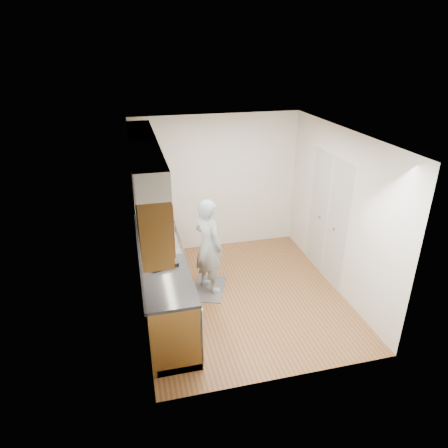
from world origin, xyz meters
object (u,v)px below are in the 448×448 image
(person, at_px, (208,240))
(soap_bottle_b, at_px, (163,221))
(steel_can, at_px, (173,227))
(soda_can, at_px, (168,227))
(dish_rack, at_px, (163,263))
(soap_bottle_c, at_px, (162,221))
(soap_bottle_a, at_px, (150,220))

(person, height_order, soap_bottle_b, person)
(soap_bottle_b, height_order, steel_can, soap_bottle_b)
(soda_can, xyz_separation_m, dish_rack, (-0.19, -1.06, -0.03))
(soda_can, bearing_deg, dish_rack, -100.35)
(steel_can, bearing_deg, person, -33.22)
(soap_bottle_c, bearing_deg, soda_can, -69.48)
(soap_bottle_a, height_order, dish_rack, soap_bottle_a)
(person, distance_m, soap_bottle_c, 0.85)
(soap_bottle_c, bearing_deg, dish_rack, -95.61)
(dish_rack, bearing_deg, person, 28.07)
(soap_bottle_b, bearing_deg, soap_bottle_c, 105.55)
(soap_bottle_b, bearing_deg, soda_can, -67.95)
(soap_bottle_a, height_order, steel_can, soap_bottle_a)
(soda_can, height_order, steel_can, soda_can)
(soap_bottle_c, relative_size, dish_rack, 0.48)
(soda_can, bearing_deg, soap_bottle_a, 151.31)
(soap_bottle_b, xyz_separation_m, steel_can, (0.13, -0.18, -0.04))
(soap_bottle_c, relative_size, steel_can, 1.46)
(steel_can, distance_m, dish_rack, 1.05)
(steel_can, bearing_deg, soap_bottle_b, 124.85)
(steel_can, height_order, dish_rack, steel_can)
(dish_rack, bearing_deg, soap_bottle_b, 68.90)
(soap_bottle_a, height_order, soap_bottle_c, soap_bottle_a)
(soap_bottle_b, relative_size, steel_can, 1.72)
(soda_can, relative_size, dish_rack, 0.33)
(person, distance_m, soap_bottle_b, 0.81)
(person, xyz_separation_m, soap_bottle_a, (-0.83, 0.51, 0.20))
(person, xyz_separation_m, soap_bottle_b, (-0.62, 0.50, 0.16))
(soap_bottle_c, xyz_separation_m, soda_can, (0.07, -0.19, -0.02))
(dish_rack, bearing_deg, soap_bottle_c, 69.71)
(soap_bottle_a, xyz_separation_m, soap_bottle_c, (0.20, 0.04, -0.05))
(soap_bottle_a, relative_size, soda_can, 2.30)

